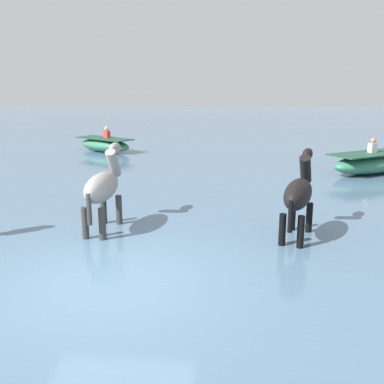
{
  "coord_description": "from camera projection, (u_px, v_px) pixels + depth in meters",
  "views": [
    {
      "loc": [
        1.65,
        -6.05,
        3.22
      ],
      "look_at": [
        1.03,
        3.73,
        0.84
      ],
      "focal_mm": 41.64,
      "sensor_mm": 36.0,
      "label": 1
    }
  ],
  "objects": [
    {
      "name": "boat_far_inshore",
      "position": [
        105.0,
        145.0,
        19.4
      ],
      "size": [
        2.9,
        2.38,
        1.08
      ],
      "color": "#337556",
      "rests_on": "water_surface"
    },
    {
      "name": "water_surface",
      "position": [
        175.0,
        169.0,
        16.39
      ],
      "size": [
        90.0,
        90.0,
        0.34
      ],
      "primitive_type": "cube",
      "color": "slate",
      "rests_on": "ground"
    },
    {
      "name": "horse_trailing_grey",
      "position": [
        103.0,
        189.0,
        8.85
      ],
      "size": [
        0.62,
        1.85,
        2.01
      ],
      "color": "gray",
      "rests_on": "ground"
    },
    {
      "name": "horse_lead_black",
      "position": [
        299.0,
        196.0,
        8.42
      ],
      "size": [
        0.91,
        1.8,
        1.96
      ],
      "color": "black",
      "rests_on": "ground"
    },
    {
      "name": "ground_plane",
      "position": [
        109.0,
        303.0,
        6.73
      ],
      "size": [
        120.0,
        120.0,
        0.0
      ],
      "primitive_type": "plane",
      "color": "gray"
    },
    {
      "name": "boat_mid_outer",
      "position": [
        373.0,
        163.0,
        14.72
      ],
      "size": [
        3.44,
        2.73,
        1.17
      ],
      "color": "#337556",
      "rests_on": "water_surface"
    }
  ]
}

